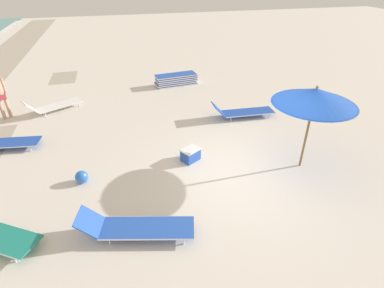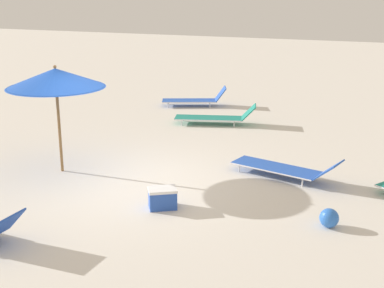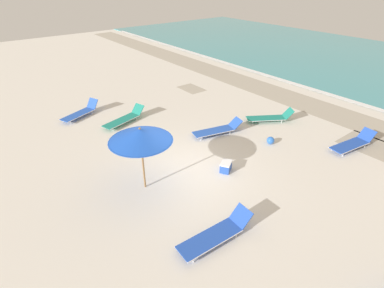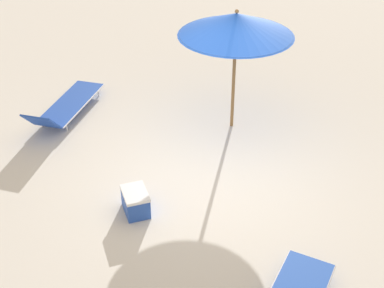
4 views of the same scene
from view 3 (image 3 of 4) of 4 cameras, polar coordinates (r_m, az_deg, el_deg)
ground_plane at (r=11.02m, az=-1.94°, el=-5.79°), size 60.00×60.00×0.16m
beach_umbrella at (r=9.34m, az=-9.82°, el=1.65°), size 2.02×2.02×2.27m
sun_lounger_under_umbrella at (r=14.84m, az=-12.71°, el=4.79°), size 1.20×2.37×0.58m
sun_lounger_beside_umbrella at (r=8.48m, az=4.67°, el=-16.66°), size 0.72×2.27×0.58m
sun_lounger_near_water_left at (r=15.07m, az=14.68°, el=4.97°), size 1.69×2.18×0.61m
sun_lounger_mid_beach_solo at (r=13.48m, az=4.94°, el=2.77°), size 1.14×2.36×0.54m
sun_lounger_mid_beach_pair_a at (r=16.12m, az=-20.40°, el=5.72°), size 1.34×2.15×0.63m
sun_lounger_mid_beach_pair_b at (r=14.04m, az=28.34°, el=0.17°), size 0.90×2.24×0.59m
beach_ball at (r=13.09m, az=14.73°, el=0.68°), size 0.32×0.32×0.32m
cooler_box at (r=11.03m, az=6.47°, el=-4.27°), size 0.56×0.61×0.37m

